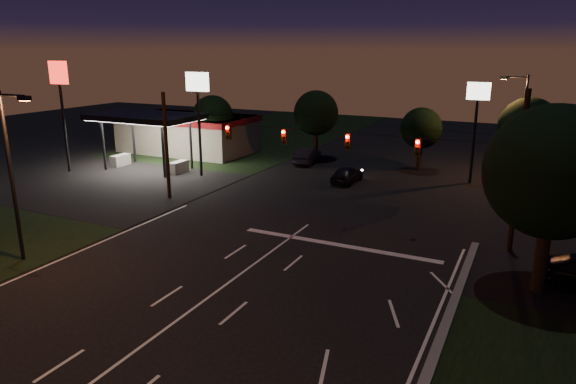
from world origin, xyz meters
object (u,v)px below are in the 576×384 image
Objects in this scene: tree_right_near at (554,173)px; utility_pole_right at (509,250)px; car_oncoming_b at (307,156)px; car_oncoming_a at (347,174)px.

utility_pole_right is at bearing 107.53° from tree_right_near.
car_oncoming_b is (-19.60, 16.00, 0.77)m from utility_pole_right.
car_oncoming_b is at bearing 135.40° from tree_right_near.
utility_pole_right is 2.12× the size of car_oncoming_a.
utility_pole_right is 1.94× the size of car_oncoming_b.
tree_right_near is 1.88× the size of car_oncoming_b.
utility_pole_right is 17.13m from car_oncoming_a.
tree_right_near is 22.05m from car_oncoming_a.
utility_pole_right reaches higher than car_oncoming_a.
car_oncoming_b is at bearing 140.78° from utility_pole_right.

